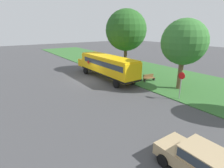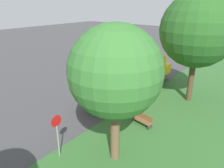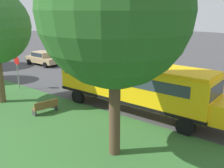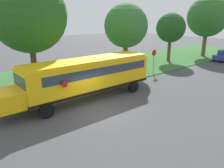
# 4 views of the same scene
# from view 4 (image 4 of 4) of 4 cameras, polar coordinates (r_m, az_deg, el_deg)

# --- Properties ---
(ground_plane) EXTENTS (120.00, 120.00, 0.00)m
(ground_plane) POSITION_cam_4_polar(r_m,az_deg,el_deg) (15.04, -3.03, -7.36)
(ground_plane) COLOR #424244
(grass_verge) EXTENTS (12.00, 80.00, 0.08)m
(grass_verge) POSITION_cam_4_polar(r_m,az_deg,el_deg) (23.36, -17.93, 0.91)
(grass_verge) COLOR #33662D
(grass_verge) RESTS_ON ground
(school_bus) EXTENTS (2.85, 12.42, 3.16)m
(school_bus) POSITION_cam_4_polar(r_m,az_deg,el_deg) (16.94, -6.77, 2.28)
(school_bus) COLOR yellow
(school_bus) RESTS_ON ground
(oak_tree_beside_bus) EXTENTS (6.24, 6.24, 9.50)m
(oak_tree_beside_bus) POSITION_cam_4_polar(r_m,az_deg,el_deg) (19.84, -20.80, 16.42)
(oak_tree_beside_bus) COLOR #4C3826
(oak_tree_beside_bus) RESTS_ON ground
(oak_tree_roadside_mid) EXTENTS (4.86, 4.86, 7.72)m
(oak_tree_roadside_mid) POSITION_cam_4_polar(r_m,az_deg,el_deg) (24.96, 3.78, 14.92)
(oak_tree_roadside_mid) COLOR brown
(oak_tree_roadside_mid) RESTS_ON ground
(oak_tree_far_end) EXTENTS (4.07, 4.07, 6.82)m
(oak_tree_far_end) POSITION_cam_4_polar(r_m,az_deg,el_deg) (32.51, 14.94, 14.10)
(oak_tree_far_end) COLOR brown
(oak_tree_far_end) RESTS_ON ground
(oak_tree_across_road) EXTENTS (6.24, 6.24, 9.38)m
(oak_tree_across_road) POSITION_cam_4_polar(r_m,az_deg,el_deg) (38.95, 23.64, 15.92)
(oak_tree_across_road) COLOR brown
(oak_tree_across_road) RESTS_ON ground
(stop_sign) EXTENTS (0.08, 0.68, 2.74)m
(stop_sign) POSITION_cam_4_polar(r_m,az_deg,el_deg) (25.09, 10.87, 6.51)
(stop_sign) COLOR gray
(stop_sign) RESTS_ON ground
(park_bench) EXTENTS (1.66, 0.78, 0.92)m
(park_bench) POSITION_cam_4_polar(r_m,az_deg,el_deg) (22.72, -3.12, 2.43)
(park_bench) COLOR brown
(park_bench) RESTS_ON ground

